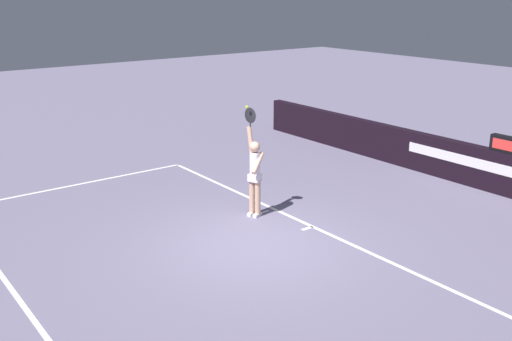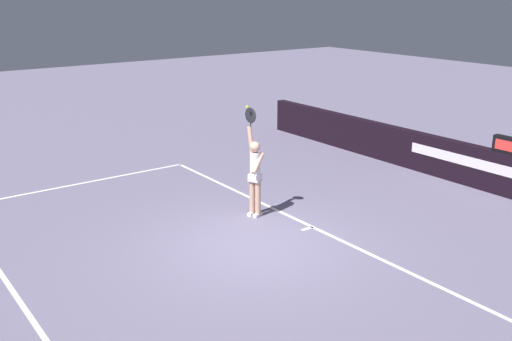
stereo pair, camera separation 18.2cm
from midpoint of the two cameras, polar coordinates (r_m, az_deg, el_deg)
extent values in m
plane|color=slate|center=(11.71, -0.54, -7.26)|extent=(60.00, 60.00, 0.00)
cube|color=white|center=(12.61, 5.12, -5.47)|extent=(11.57, 0.09, 0.00)
cube|color=white|center=(10.04, -21.61, -13.01)|extent=(11.57, 0.09, 0.00)
cube|color=white|center=(15.93, -17.28, -1.31)|extent=(0.09, 6.01, 0.00)
cube|color=white|center=(12.52, 4.61, -5.63)|extent=(0.09, 0.30, 0.00)
cube|color=black|center=(16.18, 18.86, 0.80)|extent=(15.19, 0.27, 1.07)
cube|color=silver|center=(15.81, 19.86, 0.80)|extent=(3.87, 0.01, 0.26)
cube|color=black|center=(15.38, 22.87, 2.37)|extent=(0.76, 0.19, 0.40)
cube|color=red|center=(15.29, 22.67, 2.32)|extent=(0.59, 0.01, 0.25)
cylinder|color=tan|center=(12.98, -0.23, -2.71)|extent=(0.12, 0.12, 0.85)
cylinder|color=tan|center=(13.05, -0.80, -2.59)|extent=(0.12, 0.12, 0.85)
cube|color=white|center=(13.10, -0.28, -4.34)|extent=(0.18, 0.26, 0.07)
cube|color=white|center=(13.17, -0.84, -4.22)|extent=(0.18, 0.26, 0.07)
cylinder|color=white|center=(12.79, -0.53, 0.42)|extent=(0.23, 0.23, 0.60)
cube|color=white|center=(12.86, -0.52, -0.70)|extent=(0.32, 0.29, 0.16)
sphere|color=tan|center=(12.67, -0.53, 2.32)|extent=(0.23, 0.23, 0.23)
cylinder|color=tan|center=(12.69, -0.97, 3.03)|extent=(0.20, 0.16, 0.58)
cylinder|color=tan|center=(12.65, -0.23, 0.72)|extent=(0.25, 0.44, 0.43)
ellipsoid|color=black|center=(12.57, -0.98, 5.39)|extent=(0.30, 0.14, 0.36)
cylinder|color=black|center=(12.61, -0.98, 4.55)|extent=(0.03, 0.03, 0.18)
sphere|color=#C8E530|center=(12.43, -1.31, 6.21)|extent=(0.06, 0.06, 0.06)
camera|label=1|loc=(0.09, -90.42, -0.13)|focal=41.05mm
camera|label=2|loc=(0.09, 89.58, 0.13)|focal=41.05mm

